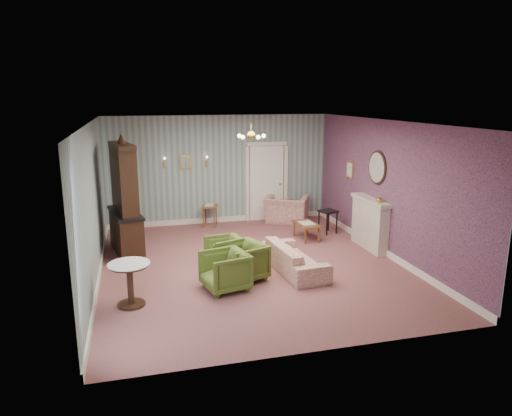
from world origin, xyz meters
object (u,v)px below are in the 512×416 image
object	(u,v)px
olive_chair_b	(242,260)
fireplace	(370,223)
sofa_chintz	(295,253)
wingback_chair	(287,205)
pedestal_table	(130,284)
coffee_table	(306,231)
side_table_black	(328,222)
olive_chair_a	(225,269)
olive_chair_c	(225,251)
dresser	(124,196)

from	to	relation	value
olive_chair_b	fireplace	distance (m)	3.41
sofa_chintz	wingback_chair	bearing A→B (deg)	-20.62
fireplace	pedestal_table	size ratio (longest dim) A/B	1.87
coffee_table	side_table_black	distance (m)	0.78
olive_chair_b	fireplace	size ratio (longest dim) A/B	0.56
olive_chair_b	olive_chair_a	bearing A→B (deg)	-67.52
olive_chair_c	side_table_black	bearing A→B (deg)	113.11
olive_chair_b	olive_chair_c	bearing A→B (deg)	176.55
sofa_chintz	pedestal_table	distance (m)	3.26
dresser	coffee_table	world-z (taller)	dresser
fireplace	pedestal_table	distance (m)	5.55
wingback_chair	sofa_chintz	bearing A→B (deg)	102.42
olive_chair_a	sofa_chintz	bearing A→B (deg)	97.73
olive_chair_a	wingback_chair	world-z (taller)	wingback_chair
olive_chair_b	sofa_chintz	world-z (taller)	olive_chair_b
sofa_chintz	fireplace	world-z (taller)	fireplace
dresser	side_table_black	distance (m)	5.00
side_table_black	pedestal_table	world-z (taller)	pedestal_table
sofa_chintz	coffee_table	size ratio (longest dim) A/B	2.33
olive_chair_a	olive_chair_b	xyz separation A→B (m)	(0.41, 0.38, 0.01)
sofa_chintz	coffee_table	xyz separation A→B (m)	(0.97, 1.91, -0.16)
sofa_chintz	wingback_chair	size ratio (longest dim) A/B	1.65
coffee_table	olive_chair_a	bearing A→B (deg)	-134.93
olive_chair_a	wingback_chair	size ratio (longest dim) A/B	0.68
olive_chair_b	side_table_black	world-z (taller)	olive_chair_b
olive_chair_b	coffee_table	bearing A→B (deg)	115.11
side_table_black	wingback_chair	bearing A→B (deg)	117.33
olive_chair_a	fireplace	bearing A→B (deg)	99.40
olive_chair_c	pedestal_table	distance (m)	2.27
olive_chair_b	sofa_chintz	distance (m)	1.13
sofa_chintz	side_table_black	world-z (taller)	sofa_chintz
fireplace	coffee_table	distance (m)	1.56
olive_chair_c	sofa_chintz	xyz separation A→B (m)	(1.32, -0.49, 0.01)
wingback_chair	pedestal_table	bearing A→B (deg)	74.73
olive_chair_c	dresser	distance (m)	2.59
coffee_table	fireplace	bearing A→B (deg)	-41.00
olive_chair_a	olive_chair_c	size ratio (longest dim) A/B	1.09
sofa_chintz	fireplace	bearing A→B (deg)	-71.15
olive_chair_a	dresser	world-z (taller)	dresser
dresser	pedestal_table	world-z (taller)	dresser
olive_chair_a	sofa_chintz	world-z (taller)	olive_chair_a
wingback_chair	coffee_table	size ratio (longest dim) A/B	1.41
olive_chair_b	olive_chair_c	xyz separation A→B (m)	(-0.21, 0.69, -0.04)
olive_chair_c	sofa_chintz	size ratio (longest dim) A/B	0.38
side_table_black	olive_chair_c	bearing A→B (deg)	-149.40
fireplace	pedestal_table	world-z (taller)	fireplace
dresser	pedestal_table	size ratio (longest dim) A/B	3.43
wingback_chair	side_table_black	world-z (taller)	wingback_chair
olive_chair_c	fireplace	bearing A→B (deg)	89.66
olive_chair_c	wingback_chair	xyz separation A→B (m)	(2.32, 3.05, 0.14)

